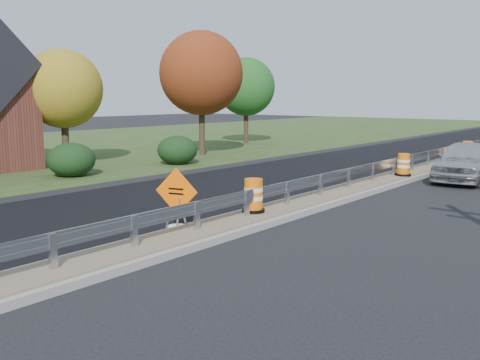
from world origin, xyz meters
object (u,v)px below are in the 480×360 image
Objects in this scene: barrel_median_far at (467,150)px; car_silver at (465,161)px; barrel_median_mid at (404,165)px; barrel_median_near at (253,196)px; caution_sign at (177,215)px.

barrel_median_far is 0.19× the size of car_silver.
barrel_median_far is (0.20, 8.01, 0.01)m from barrel_median_mid.
barrel_median_near is 11.60m from car_silver.
caution_sign is at bearing -107.83° from barrel_median_near.
car_silver reaches higher than barrel_median_far.
barrel_median_far is at bearing 87.72° from barrel_median_near.
barrel_median_near is 0.19× the size of car_silver.
barrel_median_near is 1.04× the size of barrel_median_mid.
barrel_median_near is at bearing -92.99° from barrel_median_mid.
barrel_median_mid is 0.19× the size of car_silver.
caution_sign reaches higher than barrel_median_mid.
caution_sign reaches higher than barrel_median_near.
caution_sign is at bearing -95.97° from barrel_median_mid.
barrel_median_near is 17.66m from barrel_median_far.
caution_sign is 1.74× the size of barrel_median_near.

